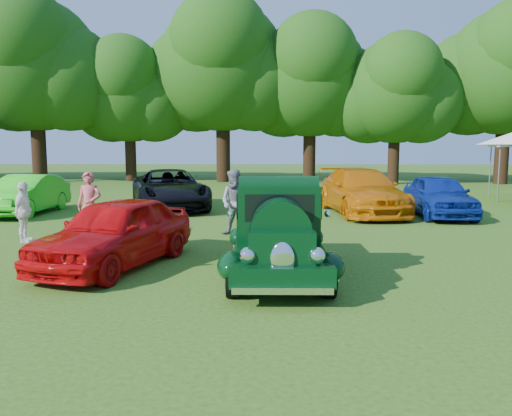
{
  "coord_description": "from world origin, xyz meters",
  "views": [
    {
      "loc": [
        -0.18,
        -9.65,
        2.38
      ],
      "look_at": [
        -0.31,
        0.79,
        1.1
      ],
      "focal_mm": 35.0,
      "sensor_mm": 36.0,
      "label": 1
    }
  ],
  "objects_px": {
    "red_convertible": "(116,232)",
    "back_car_lime": "(26,195)",
    "spectator_grey": "(236,203)",
    "hero_pickup": "(278,236)",
    "back_car_blue": "(439,195)",
    "spectator_pink": "(90,205)",
    "back_car_black": "(169,189)",
    "back_car_orange": "(361,191)",
    "spectator_white": "(23,212)"
  },
  "relations": [
    {
      "from": "back_car_orange",
      "to": "back_car_lime",
      "type": "bearing_deg",
      "value": 175.57
    },
    {
      "from": "red_convertible",
      "to": "spectator_white",
      "type": "bearing_deg",
      "value": 158.25
    },
    {
      "from": "back_car_black",
      "to": "spectator_white",
      "type": "height_order",
      "value": "same"
    },
    {
      "from": "back_car_blue",
      "to": "spectator_white",
      "type": "relative_size",
      "value": 2.79
    },
    {
      "from": "red_convertible",
      "to": "back_car_orange",
      "type": "xyz_separation_m",
      "value": [
        6.49,
        8.1,
        0.1
      ]
    },
    {
      "from": "back_car_lime",
      "to": "back_car_blue",
      "type": "xyz_separation_m",
      "value": [
        14.45,
        -0.43,
        0.03
      ]
    },
    {
      "from": "hero_pickup",
      "to": "back_car_black",
      "type": "relative_size",
      "value": 0.79
    },
    {
      "from": "red_convertible",
      "to": "back_car_blue",
      "type": "xyz_separation_m",
      "value": [
        8.98,
        7.35,
        0.03
      ]
    },
    {
      "from": "hero_pickup",
      "to": "spectator_grey",
      "type": "height_order",
      "value": "spectator_grey"
    },
    {
      "from": "red_convertible",
      "to": "back_car_black",
      "type": "bearing_deg",
      "value": 111.68
    },
    {
      "from": "back_car_black",
      "to": "spectator_pink",
      "type": "xyz_separation_m",
      "value": [
        -0.89,
        -6.36,
        0.11
      ]
    },
    {
      "from": "back_car_lime",
      "to": "back_car_orange",
      "type": "relative_size",
      "value": 0.77
    },
    {
      "from": "back_car_black",
      "to": "back_car_lime",
      "type": "bearing_deg",
      "value": -179.59
    },
    {
      "from": "back_car_lime",
      "to": "back_car_orange",
      "type": "distance_m",
      "value": 11.96
    },
    {
      "from": "red_convertible",
      "to": "spectator_pink",
      "type": "bearing_deg",
      "value": 135.09
    },
    {
      "from": "hero_pickup",
      "to": "back_car_orange",
      "type": "distance_m",
      "value": 9.29
    },
    {
      "from": "hero_pickup",
      "to": "spectator_white",
      "type": "xyz_separation_m",
      "value": [
        -6.26,
        3.09,
        0.03
      ]
    },
    {
      "from": "red_convertible",
      "to": "spectator_grey",
      "type": "bearing_deg",
      "value": 75.51
    },
    {
      "from": "hero_pickup",
      "to": "back_car_black",
      "type": "xyz_separation_m",
      "value": [
        -3.87,
        9.93,
        0.03
      ]
    },
    {
      "from": "spectator_grey",
      "to": "back_car_orange",
      "type": "bearing_deg",
      "value": 70.12
    },
    {
      "from": "back_car_orange",
      "to": "spectator_grey",
      "type": "relative_size",
      "value": 3.08
    },
    {
      "from": "back_car_black",
      "to": "spectator_pink",
      "type": "distance_m",
      "value": 6.42
    },
    {
      "from": "hero_pickup",
      "to": "spectator_white",
      "type": "bearing_deg",
      "value": 153.7
    },
    {
      "from": "hero_pickup",
      "to": "back_car_orange",
      "type": "relative_size",
      "value": 0.79
    },
    {
      "from": "red_convertible",
      "to": "back_car_blue",
      "type": "bearing_deg",
      "value": 56.97
    },
    {
      "from": "spectator_pink",
      "to": "back_car_blue",
      "type": "bearing_deg",
      "value": 26.14
    },
    {
      "from": "spectator_pink",
      "to": "spectator_grey",
      "type": "xyz_separation_m",
      "value": [
        3.75,
        0.54,
        0.02
      ]
    },
    {
      "from": "red_convertible",
      "to": "back_car_blue",
      "type": "relative_size",
      "value": 0.96
    },
    {
      "from": "back_car_lime",
      "to": "spectator_grey",
      "type": "xyz_separation_m",
      "value": [
        7.68,
        -4.26,
        0.19
      ]
    },
    {
      "from": "back_car_orange",
      "to": "spectator_pink",
      "type": "bearing_deg",
      "value": -153.44
    },
    {
      "from": "red_convertible",
      "to": "back_car_orange",
      "type": "bearing_deg",
      "value": 69.0
    },
    {
      "from": "back_car_lime",
      "to": "red_convertible",
      "type": "bearing_deg",
      "value": -53.44
    },
    {
      "from": "back_car_lime",
      "to": "back_car_orange",
      "type": "xyz_separation_m",
      "value": [
        11.95,
        0.33,
        0.1
      ]
    },
    {
      "from": "hero_pickup",
      "to": "back_car_blue",
      "type": "relative_size",
      "value": 1.02
    },
    {
      "from": "back_car_blue",
      "to": "back_car_orange",
      "type": "bearing_deg",
      "value": 165.56
    },
    {
      "from": "hero_pickup",
      "to": "back_car_lime",
      "type": "bearing_deg",
      "value": 136.06
    },
    {
      "from": "hero_pickup",
      "to": "spectator_pink",
      "type": "bearing_deg",
      "value": 143.15
    },
    {
      "from": "red_convertible",
      "to": "back_car_black",
      "type": "height_order",
      "value": "back_car_black"
    },
    {
      "from": "spectator_grey",
      "to": "back_car_blue",
      "type": "bearing_deg",
      "value": 52.63
    },
    {
      "from": "back_car_orange",
      "to": "spectator_grey",
      "type": "distance_m",
      "value": 6.28
    },
    {
      "from": "red_convertible",
      "to": "back_car_black",
      "type": "xyz_separation_m",
      "value": [
        -0.65,
        9.34,
        0.07
      ]
    },
    {
      "from": "spectator_white",
      "to": "spectator_pink",
      "type": "bearing_deg",
      "value": -76.8
    },
    {
      "from": "red_convertible",
      "to": "back_car_lime",
      "type": "xyz_separation_m",
      "value": [
        -5.47,
        7.78,
        0.0
      ]
    },
    {
      "from": "spectator_pink",
      "to": "spectator_white",
      "type": "distance_m",
      "value": 1.58
    },
    {
      "from": "spectator_white",
      "to": "back_car_blue",
      "type": "bearing_deg",
      "value": -72.45
    },
    {
      "from": "back_car_lime",
      "to": "back_car_orange",
      "type": "bearing_deg",
      "value": 3.02
    },
    {
      "from": "back_car_blue",
      "to": "spectator_pink",
      "type": "bearing_deg",
      "value": -155.07
    },
    {
      "from": "red_convertible",
      "to": "back_car_black",
      "type": "distance_m",
      "value": 9.36
    },
    {
      "from": "back_car_lime",
      "to": "spectator_pink",
      "type": "height_order",
      "value": "spectator_pink"
    },
    {
      "from": "spectator_white",
      "to": "red_convertible",
      "type": "bearing_deg",
      "value": -133.84
    }
  ]
}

